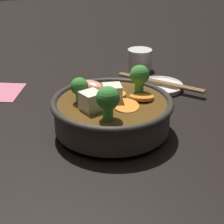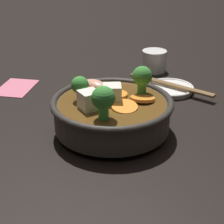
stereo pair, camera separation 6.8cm
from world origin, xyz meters
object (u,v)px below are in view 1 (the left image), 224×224
at_px(chopsticks_pair, 160,82).
at_px(tea_cup, 140,59).
at_px(stirfry_bowl, 112,110).
at_px(side_saucer, 160,86).

bearing_deg(chopsticks_pair, tea_cup, -178.30).
xyz_separation_m(stirfry_bowl, tea_cup, (-0.31, 0.16, -0.02)).
distance_m(stirfry_bowl, side_saucer, 0.24).
relative_size(tea_cup, chopsticks_pair, 0.38).
height_order(stirfry_bowl, tea_cup, stirfry_bowl).
relative_size(side_saucer, chopsticks_pair, 0.66).
xyz_separation_m(side_saucer, chopsticks_pair, (-0.00, 0.00, 0.01)).
relative_size(stirfry_bowl, chopsticks_pair, 1.34).
xyz_separation_m(stirfry_bowl, chopsticks_pair, (-0.17, 0.16, -0.03)).
relative_size(stirfry_bowl, tea_cup, 3.48).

